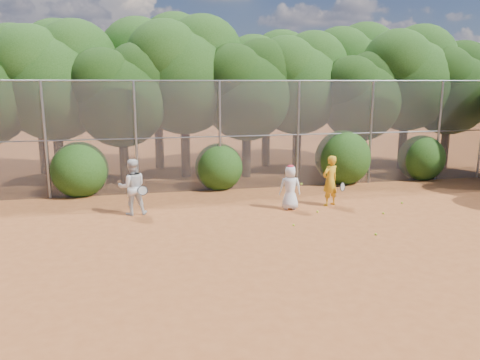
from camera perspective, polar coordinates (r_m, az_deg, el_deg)
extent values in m
plane|color=#994D22|center=(12.14, 7.17, -7.28)|extent=(80.00, 80.00, 0.00)
cylinder|color=gray|center=(17.21, -22.63, 4.43)|extent=(0.09, 0.09, 4.00)
cylinder|color=gray|center=(16.92, -12.57, 4.95)|extent=(0.09, 0.09, 4.00)
cylinder|color=gray|center=(17.16, -2.47, 5.32)|extent=(0.09, 0.09, 4.00)
cylinder|color=gray|center=(17.90, 7.08, 5.51)|extent=(0.09, 0.09, 4.00)
cylinder|color=gray|center=(19.10, 15.66, 5.56)|extent=(0.09, 0.09, 4.00)
cylinder|color=gray|center=(20.66, 23.08, 5.51)|extent=(0.09, 0.09, 4.00)
cylinder|color=gray|center=(17.24, 0.82, 12.02)|extent=(20.00, 0.05, 0.05)
cylinder|color=gray|center=(17.35, 0.80, 5.40)|extent=(20.00, 0.04, 0.04)
cube|color=slate|center=(17.35, 0.80, 5.40)|extent=(20.00, 0.02, 4.00)
sphere|color=black|center=(19.80, -27.04, 12.12)|extent=(3.05, 3.05, 3.05)
cylinder|color=black|center=(19.74, -21.19, 3.23)|extent=(0.38, 0.38, 2.52)
sphere|color=#1C4010|center=(19.56, -21.75, 10.39)|extent=(4.03, 4.03, 4.03)
sphere|color=#1C4010|center=(19.86, -19.43, 13.48)|extent=(3.23, 3.23, 3.23)
sphere|color=#1C4010|center=(19.39, -24.18, 12.58)|extent=(3.02, 3.02, 3.02)
cylinder|color=black|center=(18.84, -13.95, 2.76)|extent=(0.36, 0.36, 2.17)
sphere|color=black|center=(18.63, -14.28, 9.23)|extent=(3.47, 3.47, 3.47)
sphere|color=black|center=(18.95, -12.24, 11.99)|extent=(2.78, 2.78, 2.78)
sphere|color=black|center=(18.38, -16.35, 11.25)|extent=(2.60, 2.60, 2.60)
cylinder|color=black|center=(19.87, -6.67, 4.21)|extent=(0.39, 0.39, 2.66)
sphere|color=#1C4010|center=(19.69, -6.86, 11.75)|extent=(4.26, 4.26, 4.26)
sphere|color=#1C4010|center=(20.24, -4.57, 14.81)|extent=(3.40, 3.40, 3.40)
sphere|color=#1C4010|center=(19.33, -9.10, 14.21)|extent=(3.19, 3.19, 3.19)
cylinder|color=black|center=(19.70, 0.78, 3.66)|extent=(0.37, 0.37, 2.27)
sphere|color=black|center=(19.51, 0.80, 10.15)|extent=(3.64, 3.64, 3.64)
sphere|color=black|center=(20.03, 2.65, 12.79)|extent=(2.91, 2.91, 2.91)
sphere|color=black|center=(19.10, -0.91, 12.30)|extent=(2.73, 2.73, 2.73)
cylinder|color=black|center=(21.14, 6.93, 4.38)|extent=(0.38, 0.38, 2.45)
sphere|color=#1C4010|center=(20.96, 7.10, 10.90)|extent=(3.92, 3.92, 3.92)
sphere|color=#1C4010|center=(21.60, 8.84, 13.48)|extent=(3.14, 3.14, 3.14)
sphere|color=#1C4010|center=(20.47, 5.57, 13.11)|extent=(2.94, 2.94, 2.94)
cylinder|color=black|center=(21.21, 14.22, 3.65)|extent=(0.36, 0.36, 2.10)
sphere|color=black|center=(21.02, 14.51, 9.20)|extent=(3.36, 3.36, 3.36)
sphere|color=black|center=(21.61, 15.85, 11.43)|extent=(2.69, 2.69, 2.69)
sphere|color=black|center=(20.52, 13.43, 11.08)|extent=(2.52, 2.52, 2.52)
cylinder|color=black|center=(22.90, 19.23, 4.56)|extent=(0.39, 0.39, 2.59)
sphere|color=#1C4010|center=(22.74, 19.67, 10.91)|extent=(4.14, 4.14, 4.14)
sphere|color=#1C4010|center=(23.55, 21.08, 13.35)|extent=(3.32, 3.32, 3.32)
sphere|color=#1C4010|center=(22.11, 18.61, 13.12)|extent=(3.11, 3.11, 3.11)
cylinder|color=black|center=(23.77, 23.72, 4.12)|extent=(0.37, 0.37, 2.31)
sphere|color=black|center=(23.61, 24.18, 9.57)|extent=(3.70, 3.70, 3.70)
sphere|color=black|center=(24.34, 25.29, 11.70)|extent=(2.96, 2.96, 2.96)
sphere|color=black|center=(23.00, 23.42, 11.44)|extent=(2.77, 2.77, 2.77)
cylinder|color=black|center=(22.16, -22.87, 4.10)|extent=(0.39, 0.39, 2.62)
sphere|color=#1C4010|center=(22.00, -23.42, 10.75)|extent=(4.20, 4.20, 4.20)
sphere|color=#1C4010|center=(22.29, -21.26, 13.63)|extent=(3.36, 3.36, 3.36)
sphere|color=#1C4010|center=(21.85, -25.70, 12.76)|extent=(3.15, 3.15, 3.15)
cylinder|color=black|center=(21.97, -9.84, 5.04)|extent=(0.40, 0.40, 2.80)
sphere|color=#1C4010|center=(21.82, -10.10, 12.21)|extent=(4.48, 4.48, 4.48)
sphere|color=#1C4010|center=(22.36, -7.88, 15.14)|extent=(3.58, 3.58, 3.58)
sphere|color=#1C4010|center=(21.49, -12.31, 14.52)|extent=(3.36, 3.36, 3.36)
cylinder|color=black|center=(22.36, 3.17, 4.95)|extent=(0.38, 0.38, 2.52)
sphere|color=#1C4010|center=(22.19, 3.24, 11.29)|extent=(4.03, 4.03, 4.03)
sphere|color=#1C4010|center=(22.81, 5.01, 13.82)|extent=(3.23, 3.23, 3.23)
sphere|color=#1C4010|center=(21.73, 1.64, 13.42)|extent=(3.02, 3.02, 3.02)
cylinder|color=black|center=(24.46, 13.07, 5.51)|extent=(0.40, 0.40, 2.73)
sphere|color=#1C4010|center=(24.32, 13.37, 11.79)|extent=(4.37, 4.37, 4.37)
sphere|color=#1C4010|center=(25.12, 14.91, 14.20)|extent=(3.49, 3.49, 3.49)
sphere|color=#1C4010|center=(23.72, 12.10, 13.96)|extent=(3.28, 3.28, 3.28)
sphere|color=#1C4010|center=(17.49, -18.98, 1.49)|extent=(2.00, 2.00, 2.00)
sphere|color=#1C4010|center=(17.61, -2.60, 1.87)|extent=(1.80, 1.80, 1.80)
sphere|color=#1C4010|center=(19.04, 12.42, 2.97)|extent=(2.20, 2.20, 2.20)
sphere|color=#1C4010|center=(20.75, 21.24, 2.75)|extent=(1.90, 1.90, 1.90)
imported|color=gold|center=(15.41, 10.93, -0.09)|extent=(0.71, 0.59, 1.65)
torus|color=black|center=(15.41, 12.39, -0.81)|extent=(0.28, 0.22, 0.30)
cylinder|color=black|center=(15.52, 11.69, -0.77)|extent=(0.19, 0.25, 0.06)
imported|color=white|center=(14.79, 6.13, -0.92)|extent=(0.74, 0.54, 1.40)
ellipsoid|color=red|center=(14.66, 6.19, 1.59)|extent=(0.22, 0.22, 0.13)
sphere|color=#B6D727|center=(14.67, 7.50, -0.47)|extent=(0.07, 0.07, 0.07)
imported|color=silver|center=(14.46, -12.99, -0.84)|extent=(0.88, 0.71, 1.71)
torus|color=black|center=(14.18, -11.78, -1.27)|extent=(0.31, 0.17, 0.29)
cylinder|color=black|center=(14.39, -11.84, -1.43)|extent=(0.05, 0.27, 0.14)
sphere|color=#B6D727|center=(14.66, 9.43, -3.82)|extent=(0.07, 0.07, 0.07)
sphere|color=#B6D727|center=(12.90, 16.22, -6.36)|extent=(0.07, 0.07, 0.07)
sphere|color=#B6D727|center=(14.95, 17.08, -3.89)|extent=(0.07, 0.07, 0.07)
sphere|color=#B6D727|center=(13.24, 6.54, -5.47)|extent=(0.07, 0.07, 0.07)
sphere|color=#B6D727|center=(16.40, 19.13, -2.65)|extent=(0.07, 0.07, 0.07)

